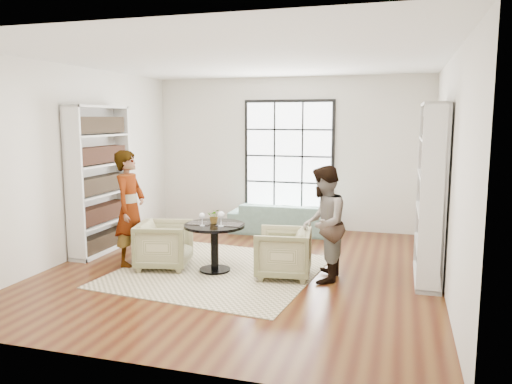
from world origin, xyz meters
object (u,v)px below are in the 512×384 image
(pedestal_table, at_px, (215,237))
(wine_glass_left, at_px, (202,216))
(armchair_right, at_px, (283,253))
(person_left, at_px, (130,208))
(wine_glass_right, at_px, (221,215))
(sofa, at_px, (282,218))
(person_right, at_px, (323,224))
(flower_centerpiece, at_px, (214,216))
(armchair_left, at_px, (164,245))

(pedestal_table, xyz_separation_m, wine_glass_left, (-0.13, -0.14, 0.32))
(pedestal_table, height_order, armchair_right, pedestal_table)
(person_left, bearing_deg, wine_glass_right, -96.01)
(sofa, distance_m, person_right, 2.93)
(person_right, bearing_deg, flower_centerpiece, -90.87)
(pedestal_table, distance_m, person_right, 1.58)
(pedestal_table, distance_m, armchair_left, 0.80)
(sofa, bearing_deg, person_right, 112.73)
(sofa, bearing_deg, person_left, 56.36)
(armchair_left, bearing_deg, person_left, 77.14)
(wine_glass_right, bearing_deg, armchair_right, 9.29)
(armchair_left, xyz_separation_m, person_left, (-0.55, 0.00, 0.52))
(person_left, xyz_separation_m, flower_centerpiece, (1.31, 0.08, -0.06))
(pedestal_table, distance_m, wine_glass_right, 0.38)
(pedestal_table, xyz_separation_m, person_right, (1.55, 0.04, 0.28))
(armchair_right, bearing_deg, person_right, 82.96)
(armchair_right, xyz_separation_m, wine_glass_left, (-1.13, -0.19, 0.49))
(flower_centerpiece, bearing_deg, wine_glass_right, -43.92)
(pedestal_table, xyz_separation_m, wine_glass_right, (0.14, -0.10, 0.34))
(person_left, bearing_deg, pedestal_table, -91.99)
(armchair_right, bearing_deg, wine_glass_left, -87.71)
(armchair_left, height_order, person_right, person_right)
(sofa, distance_m, wine_glass_right, 2.84)
(sofa, height_order, person_right, person_right)
(wine_glass_right, bearing_deg, flower_centerpiece, 136.08)
(pedestal_table, bearing_deg, armchair_right, 2.33)
(armchair_left, height_order, flower_centerpiece, flower_centerpiece)
(pedestal_table, xyz_separation_m, flower_centerpiece, (-0.02, 0.05, 0.30))
(wine_glass_right, bearing_deg, sofa, 85.48)
(armchair_right, xyz_separation_m, wine_glass_right, (-0.86, -0.14, 0.51))
(wine_glass_left, height_order, flower_centerpiece, flower_centerpiece)
(wine_glass_left, relative_size, wine_glass_right, 0.87)
(armchair_left, relative_size, wine_glass_right, 3.56)
(person_right, bearing_deg, person_left, -89.04)
(pedestal_table, distance_m, sofa, 2.71)
(armchair_right, relative_size, flower_centerpiece, 3.55)
(sofa, bearing_deg, pedestal_table, 80.73)
(sofa, relative_size, person_left, 1.15)
(flower_centerpiece, bearing_deg, sofa, 81.80)
(wine_glass_right, height_order, flower_centerpiece, wine_glass_right)
(sofa, bearing_deg, flower_centerpiece, 80.17)
(pedestal_table, relative_size, person_left, 0.50)
(pedestal_table, xyz_separation_m, person_left, (-1.33, -0.03, 0.36))
(pedestal_table, relative_size, armchair_left, 1.15)
(person_left, bearing_deg, person_right, -91.87)
(armchair_left, distance_m, person_left, 0.76)
(armchair_right, xyz_separation_m, person_left, (-2.33, -0.07, 0.52))
(armchair_left, height_order, armchair_right, armchair_left)
(pedestal_table, relative_size, wine_glass_right, 4.09)
(person_left, bearing_deg, sofa, -35.28)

